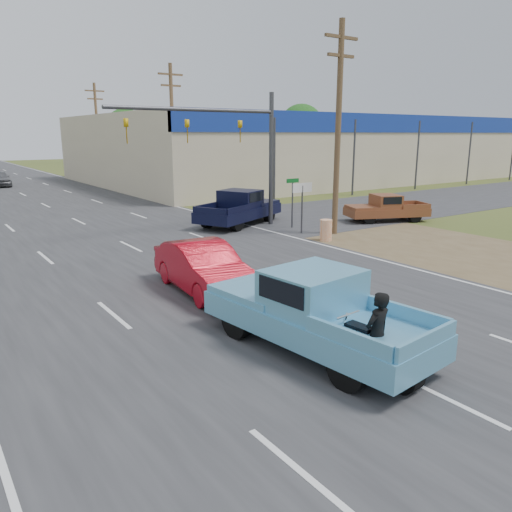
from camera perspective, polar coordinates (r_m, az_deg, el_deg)
ground at (r=10.43m, az=20.91°, el=-15.10°), size 200.00×200.00×0.00m
main_road at (r=45.83m, az=-25.11°, el=6.40°), size 15.00×180.00×0.02m
cross_road at (r=24.68m, az=-15.82°, el=1.88°), size 120.00×10.00×0.02m
dirt_verge at (r=24.48m, az=16.32°, el=1.74°), size 8.00×18.00×0.01m
big_box_store at (r=59.97m, az=6.79°, el=12.20°), size 50.00×28.10×6.60m
utility_pole_1 at (r=24.90m, az=9.38°, el=14.62°), size 2.00×0.28×10.00m
utility_pole_2 at (r=39.85m, az=-9.52°, el=14.24°), size 2.00×0.28×10.00m
utility_pole_3 at (r=56.61m, az=-17.67°, el=13.61°), size 2.00×0.28×10.00m
tree_3 at (r=97.76m, az=5.18°, el=14.51°), size 8.40×8.40×10.40m
tree_5 at (r=106.82m, az=-14.67°, el=13.90°), size 7.98×7.98×9.88m
barrel_0 at (r=23.55m, az=8.00°, el=2.93°), size 0.56×0.56×1.00m
barrel_1 at (r=30.45m, az=-2.40°, el=5.51°), size 0.56×0.56×1.00m
lane_sign at (r=24.95m, az=5.31°, el=6.87°), size 1.20×0.08×2.52m
street_name_sign at (r=26.51m, az=4.19°, el=6.66°), size 0.80×0.08×2.61m
signal_mast at (r=25.79m, az=-3.15°, el=13.60°), size 9.12×0.40×7.00m
red_convertible at (r=15.73m, az=-5.99°, el=-1.39°), size 2.04×4.86×1.56m
motorcycle at (r=10.54m, az=13.83°, el=-11.02°), size 0.72×2.36×1.20m
rider at (r=10.43m, az=13.64°, el=-9.17°), size 0.68×0.47×1.76m
blue_pickup at (r=11.62m, az=6.33°, el=-6.04°), size 2.80×5.90×1.89m
navy_pickup at (r=27.57m, az=-1.78°, el=5.60°), size 6.12×4.39×1.90m
brown_pickup at (r=29.50m, az=14.53°, el=5.35°), size 4.94×3.43×1.53m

